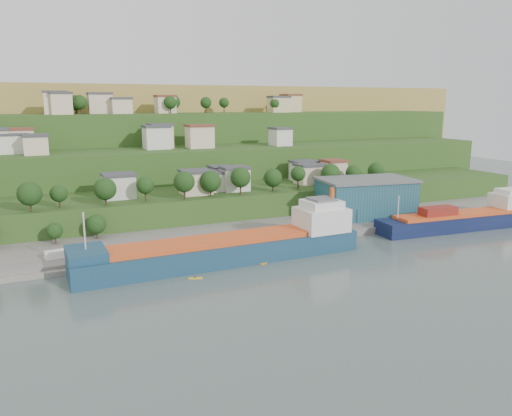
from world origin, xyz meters
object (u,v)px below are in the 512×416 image
cargo_ship_near (232,249)px  kayak_orange (266,262)px  cargo_ship_far (466,220)px  warehouse (365,197)px  caravan (57,256)px

cargo_ship_near → kayak_orange: size_ratio=20.53×
cargo_ship_near → cargo_ship_far: bearing=-0.7°
warehouse → caravan: size_ratio=5.78×
cargo_ship_far → caravan: size_ratio=10.23×
caravan → kayak_orange: bearing=-31.3°
warehouse → cargo_ship_far: bearing=-32.3°
kayak_orange → cargo_ship_far: bearing=-13.8°
cargo_ship_near → warehouse: (56.74, 22.18, 5.39)m
cargo_ship_far → caravan: bearing=178.0°
kayak_orange → caravan: bearing=139.0°
cargo_ship_near → caravan: bearing=159.2°
cargo_ship_near → warehouse: 61.16m
warehouse → caravan: 98.28m
caravan → kayak_orange: size_ratio=1.58×
warehouse → kayak_orange: 57.43m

